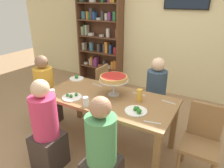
% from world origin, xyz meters
% --- Properties ---
extents(ground_plane, '(12.00, 12.00, 0.00)m').
position_xyz_m(ground_plane, '(0.00, 0.00, 0.00)').
color(ground_plane, '#9E7A56').
extents(rear_partition, '(8.00, 0.12, 2.80)m').
position_xyz_m(rear_partition, '(0.00, 2.20, 1.40)').
color(rear_partition, beige).
rests_on(rear_partition, ground_plane).
extents(dining_table, '(1.73, 0.84, 0.74)m').
position_xyz_m(dining_table, '(0.00, 0.00, 0.65)').
color(dining_table, olive).
rests_on(dining_table, ground_plane).
extents(bookshelf, '(1.10, 0.30, 2.21)m').
position_xyz_m(bookshelf, '(-1.41, 2.01, 1.13)').
color(bookshelf, brown).
rests_on(bookshelf, ground_plane).
extents(diner_near_right, '(0.34, 0.34, 1.15)m').
position_xyz_m(diner_near_right, '(0.37, -0.74, 0.49)').
color(diner_near_right, '#382D28').
rests_on(diner_near_right, ground_plane).
extents(diner_far_right, '(0.34, 0.34, 1.15)m').
position_xyz_m(diner_far_right, '(0.40, 0.75, 0.49)').
color(diner_far_right, '#382D28').
rests_on(diner_far_right, ground_plane).
extents(diner_near_left, '(0.34, 0.34, 1.15)m').
position_xyz_m(diner_near_left, '(-0.41, -0.72, 0.49)').
color(diner_near_left, '#382D28').
rests_on(diner_near_left, ground_plane).
extents(diner_head_west, '(0.34, 0.34, 1.15)m').
position_xyz_m(diner_head_west, '(-1.17, -0.01, 0.49)').
color(diner_head_west, '#382D28').
rests_on(diner_head_west, ground_plane).
extents(chair_far_left, '(0.40, 0.40, 0.87)m').
position_xyz_m(chair_far_left, '(-0.45, 0.73, 0.49)').
color(chair_far_left, olive).
rests_on(chair_far_left, ground_plane).
extents(chair_head_east, '(0.40, 0.40, 0.87)m').
position_xyz_m(chair_head_east, '(1.18, 0.06, 0.49)').
color(chair_head_east, olive).
rests_on(chair_head_east, ground_plane).
extents(deep_dish_pizza_stand, '(0.39, 0.39, 0.27)m').
position_xyz_m(deep_dish_pizza_stand, '(0.02, 0.10, 0.97)').
color(deep_dish_pizza_stand, silver).
rests_on(deep_dish_pizza_stand, dining_table).
extents(salad_plate_near_diner, '(0.23, 0.23, 0.07)m').
position_xyz_m(salad_plate_near_diner, '(-0.77, 0.31, 0.76)').
color(salad_plate_near_diner, white).
rests_on(salad_plate_near_diner, dining_table).
extents(salad_plate_far_diner, '(0.26, 0.26, 0.06)m').
position_xyz_m(salad_plate_far_diner, '(-0.40, -0.25, 0.75)').
color(salad_plate_far_diner, white).
rests_on(salad_plate_far_diner, dining_table).
extents(salad_plate_spare, '(0.26, 0.26, 0.07)m').
position_xyz_m(salad_plate_spare, '(0.47, -0.16, 0.76)').
color(salad_plate_spare, white).
rests_on(salad_plate_spare, dining_table).
extents(beer_glass_amber_tall, '(0.07, 0.07, 0.16)m').
position_xyz_m(beer_glass_amber_tall, '(0.40, 0.10, 0.82)').
color(beer_glass_amber_tall, gold).
rests_on(beer_glass_amber_tall, dining_table).
extents(water_glass_clear_near, '(0.07, 0.07, 0.09)m').
position_xyz_m(water_glass_clear_near, '(-0.65, -0.34, 0.79)').
color(water_glass_clear_near, white).
rests_on(water_glass_clear_near, dining_table).
extents(water_glass_clear_far, '(0.07, 0.07, 0.12)m').
position_xyz_m(water_glass_clear_far, '(-0.11, -0.34, 0.80)').
color(water_glass_clear_far, white).
rests_on(water_glass_clear_far, dining_table).
extents(cutlery_fork_near, '(0.18, 0.02, 0.00)m').
position_xyz_m(cutlery_fork_near, '(0.31, 0.29, 0.74)').
color(cutlery_fork_near, silver).
rests_on(cutlery_fork_near, dining_table).
extents(cutlery_knife_near, '(0.18, 0.04, 0.00)m').
position_xyz_m(cutlery_knife_near, '(0.73, 0.25, 0.74)').
color(cutlery_knife_near, silver).
rests_on(cutlery_knife_near, dining_table).
extents(cutlery_fork_far, '(0.18, 0.05, 0.00)m').
position_xyz_m(cutlery_fork_far, '(0.71, -0.28, 0.74)').
color(cutlery_fork_far, silver).
rests_on(cutlery_fork_far, dining_table).
extents(cutlery_knife_far, '(0.18, 0.04, 0.00)m').
position_xyz_m(cutlery_knife_far, '(-0.35, 0.26, 0.74)').
color(cutlery_knife_far, silver).
rests_on(cutlery_knife_far, dining_table).
extents(cutlery_spare_fork, '(0.18, 0.04, 0.00)m').
position_xyz_m(cutlery_spare_fork, '(0.05, -0.28, 0.74)').
color(cutlery_spare_fork, silver).
rests_on(cutlery_spare_fork, dining_table).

